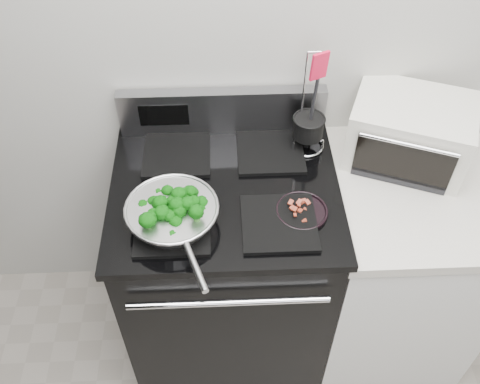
{
  "coord_description": "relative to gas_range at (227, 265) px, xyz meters",
  "views": [
    {
      "loc": [
        -0.3,
        0.15,
        2.28
      ],
      "look_at": [
        -0.25,
        1.36,
        0.98
      ],
      "focal_mm": 40.0,
      "sensor_mm": 36.0,
      "label": 1
    }
  ],
  "objects": [
    {
      "name": "back_wall",
      "position": [
        0.3,
        0.34,
        0.86
      ],
      "size": [
        4.0,
        0.02,
        2.7
      ],
      "primitive_type": "cube",
      "color": "#B7B4AD",
      "rests_on": "ground"
    },
    {
      "name": "gas_range",
      "position": [
        0.0,
        0.0,
        0.0
      ],
      "size": [
        0.79,
        0.69,
        1.13
      ],
      "color": "black",
      "rests_on": "floor"
    },
    {
      "name": "counter",
      "position": [
        0.68,
        -0.0,
        -0.03
      ],
      "size": [
        0.62,
        0.68,
        0.92
      ],
      "color": "white",
      "rests_on": "floor"
    },
    {
      "name": "skillet",
      "position": [
        -0.17,
        -0.15,
        0.51
      ],
      "size": [
        0.3,
        0.46,
        0.06
      ],
      "rotation": [
        0.0,
        0.0,
        0.33
      ],
      "color": "silver",
      "rests_on": "gas_range"
    },
    {
      "name": "broccoli_pile",
      "position": [
        -0.17,
        -0.15,
        0.53
      ],
      "size": [
        0.23,
        0.23,
        0.08
      ],
      "primitive_type": null,
      "color": "black",
      "rests_on": "skillet"
    },
    {
      "name": "bacon_plate",
      "position": [
        0.25,
        -0.13,
        0.48
      ],
      "size": [
        0.17,
        0.17,
        0.04
      ],
      "rotation": [
        0.0,
        0.0,
        -0.29
      ],
      "color": "black",
      "rests_on": "gas_range"
    },
    {
      "name": "utensil_holder",
      "position": [
        0.3,
        0.19,
        0.53
      ],
      "size": [
        0.13,
        0.13,
        0.4
      ],
      "rotation": [
        0.0,
        0.0,
        0.43
      ],
      "color": "silver",
      "rests_on": "gas_range"
    },
    {
      "name": "toaster_oven",
      "position": [
        0.66,
        0.16,
        0.55
      ],
      "size": [
        0.49,
        0.44,
        0.23
      ],
      "rotation": [
        0.0,
        0.0,
        -0.38
      ],
      "color": "silver",
      "rests_on": "counter"
    }
  ]
}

